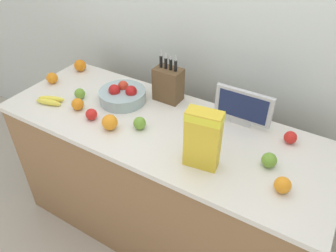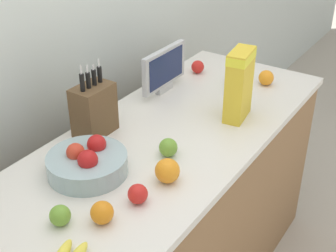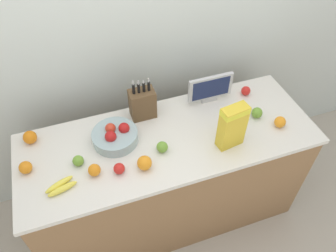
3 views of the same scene
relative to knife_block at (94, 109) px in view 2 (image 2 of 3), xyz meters
name	(u,v)px [view 2 (image 2 of 3)]	position (x,y,z in m)	size (l,w,h in m)	color
wall_back	(44,12)	(0.10, 0.31, 0.30)	(9.00, 0.06, 2.60)	silver
counter	(161,227)	(0.10, -0.25, -0.55)	(1.85, 0.69, 0.89)	olive
knife_block	(94,109)	(0.00, 0.00, 0.00)	(0.16, 0.11, 0.30)	brown
small_monitor	(164,69)	(0.47, -0.01, 0.01)	(0.31, 0.03, 0.21)	#B7B7BC
cereal_box	(239,82)	(0.42, -0.41, 0.06)	(0.17, 0.10, 0.29)	gold
fruit_bowl	(87,163)	(-0.22, -0.16, -0.06)	(0.28, 0.28, 0.12)	#99B2B7
apple_near_bananas	(138,194)	(-0.25, -0.40, -0.07)	(0.06, 0.06, 0.06)	red
apple_by_knife_block	(198,67)	(0.74, -0.04, -0.07)	(0.06, 0.06, 0.06)	red
apple_middle	(234,79)	(0.70, -0.26, -0.07)	(0.07, 0.07, 0.07)	#6B9E33
apple_leftmost	(168,147)	(0.02, -0.33, -0.07)	(0.07, 0.07, 0.07)	#6B9E33
apple_rear	(60,215)	(-0.46, -0.27, -0.07)	(0.06, 0.06, 0.06)	#6B9E33
orange_front_left	(167,171)	(-0.11, -0.41, -0.06)	(0.08, 0.08, 0.08)	orange
orange_back_center	(102,213)	(-0.39, -0.36, -0.07)	(0.07, 0.07, 0.07)	orange
orange_mid_right	(266,78)	(0.79, -0.38, -0.07)	(0.07, 0.07, 0.07)	orange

